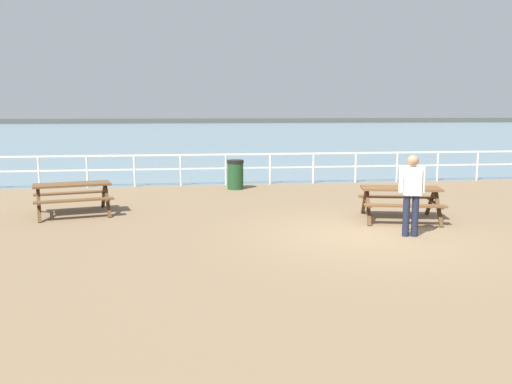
{
  "coord_description": "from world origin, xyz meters",
  "views": [
    {
      "loc": [
        -3.71,
        -10.38,
        2.56
      ],
      "look_at": [
        -2.19,
        0.9,
        0.8
      ],
      "focal_mm": 37.47,
      "sensor_mm": 36.0,
      "label": 1
    }
  ],
  "objects_px": {
    "picnic_table_near_right": "(401,195)",
    "visitor": "(412,190)",
    "picnic_table_near_left": "(72,191)",
    "litter_bin": "(235,174)"
  },
  "relations": [
    {
      "from": "picnic_table_near_left",
      "to": "litter_bin",
      "type": "relative_size",
      "value": 2.23
    },
    {
      "from": "visitor",
      "to": "picnic_table_near_right",
      "type": "bearing_deg",
      "value": 175.03
    },
    {
      "from": "picnic_table_near_left",
      "to": "litter_bin",
      "type": "bearing_deg",
      "value": 25.86
    },
    {
      "from": "picnic_table_near_right",
      "to": "visitor",
      "type": "relative_size",
      "value": 1.26
    },
    {
      "from": "visitor",
      "to": "litter_bin",
      "type": "distance_m",
      "value": 7.59
    },
    {
      "from": "litter_bin",
      "to": "picnic_table_near_left",
      "type": "bearing_deg",
      "value": -139.67
    },
    {
      "from": "picnic_table_near_left",
      "to": "picnic_table_near_right",
      "type": "relative_size",
      "value": 1.01
    },
    {
      "from": "litter_bin",
      "to": "picnic_table_near_right",
      "type": "bearing_deg",
      "value": -58.27
    },
    {
      "from": "picnic_table_near_left",
      "to": "visitor",
      "type": "bearing_deg",
      "value": -38.8
    },
    {
      "from": "picnic_table_near_left",
      "to": "visitor",
      "type": "height_order",
      "value": "visitor"
    }
  ]
}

